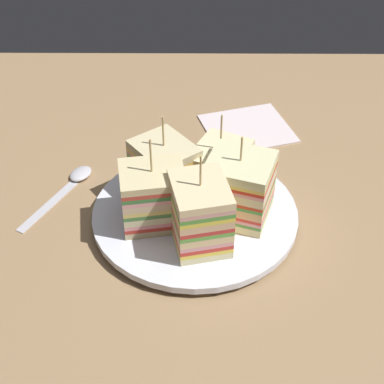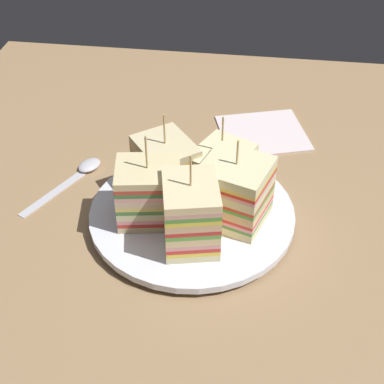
{
  "view_description": "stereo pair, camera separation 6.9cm",
  "coord_description": "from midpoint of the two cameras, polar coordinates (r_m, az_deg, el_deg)",
  "views": [
    {
      "loc": [
        -53.57,
        -0.38,
        48.88
      ],
      "look_at": [
        0.0,
        0.0,
        4.67
      ],
      "focal_mm": 53.16,
      "sensor_mm": 36.0,
      "label": 1
    },
    {
      "loc": [
        -53.07,
        -7.3,
        48.88
      ],
      "look_at": [
        0.0,
        0.0,
        4.67
      ],
      "focal_mm": 53.16,
      "sensor_mm": 36.0,
      "label": 2
    }
  ],
  "objects": [
    {
      "name": "sandwich_wedge_3",
      "position": [
        0.68,
        1.47,
        0.29
      ],
      "size": [
        9.15,
        9.49,
        11.45
      ],
      "rotation": [
        0.0,
        0.0,
        7.53
      ],
      "color": "beige",
      "rests_on": "plate"
    },
    {
      "name": "sandwich_wedge_4",
      "position": [
        0.72,
        -0.25,
        2.15
      ],
      "size": [
        9.58,
        8.95,
        11.38
      ],
      "rotation": [
        0.0,
        0.0,
        8.97
      ],
      "color": "#D3B383",
      "rests_on": "plate"
    },
    {
      "name": "chip_pile",
      "position": [
        0.71,
        -1.74,
        -1.51
      ],
      "size": [
        7.99,
        7.08,
        1.58
      ],
      "color": "#EFC67E",
      "rests_on": "plate"
    },
    {
      "name": "sandwich_wedge_0",
      "position": [
        0.72,
        -5.79,
        2.13
      ],
      "size": [
        9.85,
        9.61,
        11.51
      ],
      "rotation": [
        0.0,
        0.0,
        3.8
      ],
      "color": "beige",
      "rests_on": "plate"
    },
    {
      "name": "sandwich_wedge_2",
      "position": [
        0.65,
        -2.6,
        -2.3
      ],
      "size": [
        8.78,
        7.65,
        12.29
      ],
      "rotation": [
        0.0,
        0.0,
        6.5
      ],
      "color": "beige",
      "rests_on": "plate"
    },
    {
      "name": "plate",
      "position": [
        0.72,
        -2.77,
        -2.37
      ],
      "size": [
        25.82,
        25.82,
        1.67
      ],
      "color": "white",
      "rests_on": "ground_plane"
    },
    {
      "name": "spoon",
      "position": [
        0.8,
        -14.6,
        0.91
      ],
      "size": [
        13.85,
        8.44,
        1.0
      ],
      "rotation": [
        0.0,
        0.0,
        5.8
      ],
      "color": "silver",
      "rests_on": "ground_plane"
    },
    {
      "name": "napkin",
      "position": [
        0.89,
        3.11,
        6.38
      ],
      "size": [
        14.9,
        15.66,
        0.5
      ],
      "primitive_type": "cube",
      "rotation": [
        0.0,
        0.0,
        0.3
      ],
      "color": "silver",
      "rests_on": "ground_plane"
    },
    {
      "name": "sandwich_wedge_1",
      "position": [
        0.68,
        -7.11,
        -0.55
      ],
      "size": [
        7.5,
        8.56,
        11.9
      ],
      "rotation": [
        0.0,
        0.0,
        4.88
      ],
      "color": "beige",
      "rests_on": "plate"
    },
    {
      "name": "ground_plane",
      "position": [
        0.73,
        -2.72,
        -3.48
      ],
      "size": [
        95.08,
        87.12,
        1.8
      ],
      "primitive_type": "cube",
      "color": "#997752"
    }
  ]
}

